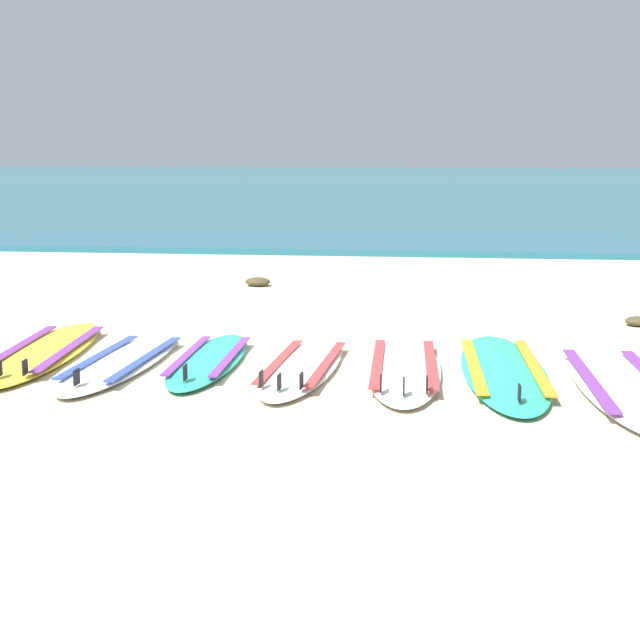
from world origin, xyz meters
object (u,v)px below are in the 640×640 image
surfboard_6 (622,384)px  surfboard_2 (209,360)px  surfboard_4 (404,368)px  surfboard_0 (44,352)px  surfboard_3 (303,367)px  surfboard_1 (122,361)px  surfboard_5 (503,370)px

surfboard_6 → surfboard_2: bearing=172.9°
surfboard_4 → surfboard_6: size_ratio=0.88×
surfboard_0 → surfboard_3: bearing=-6.8°
surfboard_3 → surfboard_0: bearing=173.2°
surfboard_1 → surfboard_4: bearing=1.4°
surfboard_3 → surfboard_4: bearing=4.1°
surfboard_0 → surfboard_2: bearing=-5.0°
surfboard_0 → surfboard_6: size_ratio=0.96×
surfboard_1 → surfboard_6: same height
surfboard_1 → surfboard_3: same height
surfboard_0 → surfboard_6: bearing=-6.5°
surfboard_2 → surfboard_4: same height
surfboard_2 → surfboard_5: same height
surfboard_4 → surfboard_6: same height
surfboard_0 → surfboard_4: (2.98, -0.21, 0.00)m
surfboard_1 → surfboard_5: (2.98, 0.07, -0.00)m
surfboard_1 → surfboard_2: size_ratio=1.11×
surfboard_5 → surfboard_4: bearing=-178.9°
surfboard_0 → surfboard_2: (1.43, -0.13, -0.00)m
surfboard_6 → surfboard_4: bearing=168.8°
surfboard_1 → surfboard_2: same height
surfboard_3 → surfboard_6: 2.36m
surfboard_1 → surfboard_2: (0.67, 0.14, 0.00)m
surfboard_1 → surfboard_6: size_ratio=0.85×
surfboard_0 → surfboard_6: same height
surfboard_0 → surfboard_1: 0.80m
surfboard_1 → surfboard_5: same height
surfboard_3 → surfboard_5: 1.54m
surfboard_4 → surfboard_2: bearing=177.0°
surfboard_1 → surfboard_3: 1.44m
surfboard_3 → surfboard_6: size_ratio=0.82×
surfboard_6 → surfboard_1: bearing=176.1°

